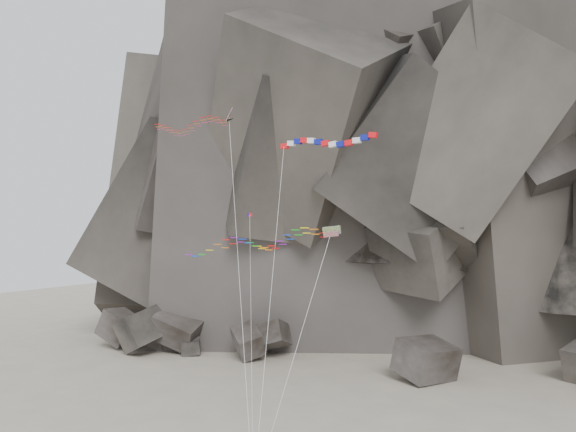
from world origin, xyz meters
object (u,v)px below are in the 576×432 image
at_px(delta_kite, 187,126).
at_px(pennant_kite, 250,277).
at_px(parafoil_kite, 250,243).
at_px(banner_kite, 326,144).

xyz_separation_m(delta_kite, pennant_kite, (10.08, -6.08, -13.95)).
height_order(delta_kite, parafoil_kite, delta_kite).
bearing_deg(banner_kite, delta_kite, 176.16).
xyz_separation_m(delta_kite, banner_kite, (15.17, -2.59, -3.17)).
distance_m(delta_kite, parafoil_kite, 16.42).
height_order(delta_kite, pennant_kite, delta_kite).
bearing_deg(delta_kite, banner_kite, -33.10).
relative_size(banner_kite, pennant_kite, 1.34).
relative_size(parafoil_kite, pennant_kite, 0.94).
distance_m(banner_kite, parafoil_kite, 10.16).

